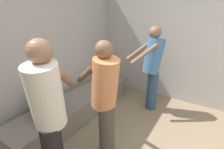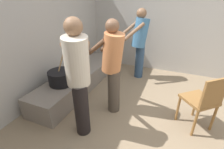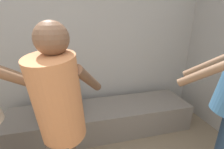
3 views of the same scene
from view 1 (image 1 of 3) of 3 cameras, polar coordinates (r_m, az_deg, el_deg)
block_enclosure_rear at (r=2.72m, az=-33.68°, el=4.96°), size 5.22×0.20×2.43m
block_enclosure_right at (r=3.61m, az=33.22°, el=8.10°), size 0.20×5.22×2.43m
hearth_ledge at (r=3.11m, az=-12.02°, el=-10.93°), size 2.49×0.60×0.37m
cooking_pot_main at (r=2.65m, az=-21.04°, el=-10.07°), size 0.45×0.45×0.69m
cook_in_blue_shirt at (r=3.08m, az=13.84°, el=3.30°), size 0.68×0.70×1.58m
cook_in_orange_shirt at (r=1.95m, az=-2.43°, el=-7.52°), size 0.56×0.71×1.52m
cook_in_cream_shirt at (r=1.68m, az=-21.06°, el=-12.15°), size 0.73×0.64×1.60m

